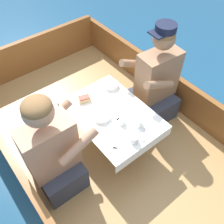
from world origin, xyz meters
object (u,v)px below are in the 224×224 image
person_starboard (156,83)px  sandwich (84,99)px  coffee_cup_port (123,121)px  coffee_cup_starboard (139,122)px  person_port (53,153)px  coffee_cup_center (135,139)px

person_starboard → sandwich: person_starboard is taller
coffee_cup_port → coffee_cup_starboard: 0.14m
person_port → coffee_cup_starboard: bearing=-16.9°
sandwich → person_starboard: bearing=-16.8°
coffee_cup_port → coffee_cup_center: coffee_cup_center is taller
person_starboard → coffee_cup_port: (-0.60, -0.20, 0.05)m
coffee_cup_starboard → coffee_cup_center: bearing=-144.9°
person_starboard → person_port: bearing=8.1°
person_starboard → coffee_cup_port: person_starboard is taller
sandwich → coffee_cup_center: (0.06, -0.61, 0.00)m
person_port → coffee_cup_port: 0.62m
sandwich → coffee_cup_port: 0.43m
coffee_cup_center → person_starboard: bearing=31.6°
sandwich → coffee_cup_port: size_ratio=1.48×
person_starboard → sandwich: (-0.71, 0.21, 0.05)m
coffee_cup_starboard → person_starboard: bearing=30.5°
sandwich → coffee_cup_port: sandwich is taller
coffee_cup_starboard → person_port: bearing=162.1°
sandwich → coffee_cup_center: 0.62m
sandwich → coffee_cup_center: coffee_cup_center is taller
coffee_cup_starboard → sandwich: bearing=111.3°
coffee_cup_port → coffee_cup_center: 0.20m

